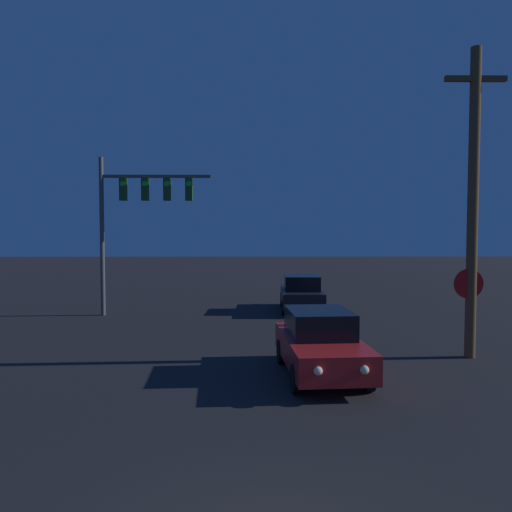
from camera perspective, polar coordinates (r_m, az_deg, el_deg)
name	(u,v)px	position (r m, az deg, el deg)	size (l,w,h in m)	color
car_near	(320,343)	(11.97, 7.36, -9.85)	(1.94, 4.02, 1.53)	#B21E1E
car_far	(301,293)	(21.21, 5.22, -4.22)	(1.84, 3.99, 1.53)	black
traffic_signal_mast	(136,205)	(20.48, -13.54, 5.65)	(4.44, 0.30, 6.31)	#4C4C51
stop_sign	(468,295)	(14.46, 23.09, -4.14)	(0.79, 0.07, 2.39)	#4C4C51
utility_pole	(473,199)	(14.45, 23.55, 6.02)	(1.62, 0.28, 8.18)	brown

